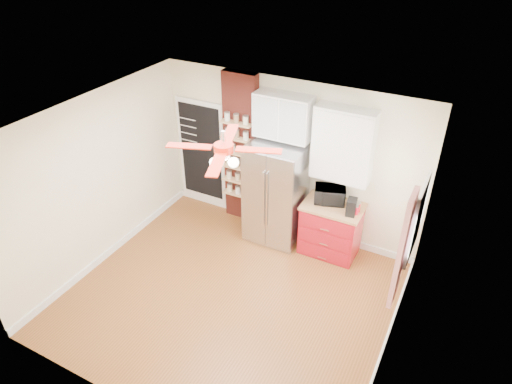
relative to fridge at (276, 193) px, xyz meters
The scene contains 21 objects.
floor 1.85m from the fridge, 88.24° to the right, with size 4.50×4.50×0.00m, color brown.
ceiling 2.45m from the fridge, 88.24° to the right, with size 4.50×4.50×0.00m, color white.
wall_back 0.60m from the fridge, 82.30° to the left, with size 4.50×0.02×2.70m, color #F4EDC4.
wall_front 3.66m from the fridge, 89.21° to the right, with size 4.50×0.02×2.70m, color #F4EDC4.
wall_left 2.78m from the fridge, 143.46° to the right, with size 0.02×4.00×2.70m, color #F4EDC4.
wall_right 2.86m from the fridge, 35.33° to the right, with size 0.02×4.00×2.70m, color #F4EDC4.
chalkboard 1.70m from the fridge, 168.59° to the left, with size 0.95×0.05×1.95m.
brick_pillar 0.97m from the fridge, 160.07° to the left, with size 0.60×0.16×2.70m, color maroon.
fridge is the anchor object (origin of this frame).
upper_glass_cabinet 1.29m from the fridge, 90.00° to the left, with size 0.90×0.35×0.70m, color white.
red_cabinet 1.06m from the fridge, ahead, with size 0.94×0.64×0.90m.
upper_shelf_unit 1.41m from the fridge, 12.78° to the left, with size 0.90×0.30×1.15m, color white.
window 2.49m from the fridge, 17.75° to the right, with size 0.04×0.75×1.05m, color white.
curtain 2.63m from the fridge, 29.86° to the right, with size 0.06×0.40×1.55m, color red.
ceiling_fan 2.25m from the fridge, 88.24° to the right, with size 1.40×1.40×0.44m.
toaster_oven 0.90m from the fridge, ahead, with size 0.48×0.32×0.26m, color black.
coffee_maker 1.29m from the fridge, ahead, with size 0.14×0.19×0.27m, color black.
canister_left 1.34m from the fridge, ahead, with size 0.09×0.09×0.14m, color red.
canister_right 1.35m from the fridge, ahead, with size 0.09×0.09×0.15m, color #BE0A0E.
pantry_jar_oats 1.05m from the fridge, behind, with size 0.08×0.08×0.12m, color #C2BF95.
pantry_jar_beans 0.84m from the fridge, 168.44° to the left, with size 0.10×0.10×0.13m, color #97624D.
Camera 1 is at (2.58, -4.13, 4.85)m, focal length 32.00 mm.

